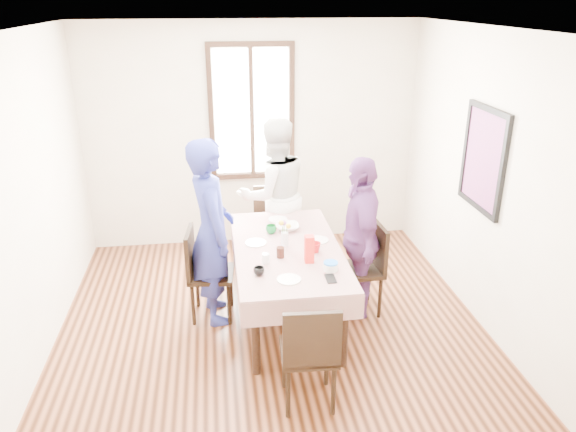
# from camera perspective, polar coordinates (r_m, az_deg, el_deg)

# --- Properties ---
(ground) EXTENTS (4.50, 4.50, 0.00)m
(ground) POSITION_cam_1_polar(r_m,az_deg,el_deg) (5.19, -1.43, -12.56)
(ground) COLOR black
(ground) RESTS_ON ground
(back_wall) EXTENTS (4.00, 0.00, 4.00)m
(back_wall) POSITION_cam_1_polar(r_m,az_deg,el_deg) (6.70, -3.75, 8.24)
(back_wall) COLOR beige
(back_wall) RESTS_ON ground
(right_wall) EXTENTS (0.00, 4.50, 4.50)m
(right_wall) POSITION_cam_1_polar(r_m,az_deg,el_deg) (5.16, 21.09, 2.51)
(right_wall) COLOR beige
(right_wall) RESTS_ON ground
(window_frame) EXTENTS (1.02, 0.06, 1.62)m
(window_frame) POSITION_cam_1_polar(r_m,az_deg,el_deg) (6.62, -3.80, 10.72)
(window_frame) COLOR black
(window_frame) RESTS_ON back_wall
(window_pane) EXTENTS (0.90, 0.02, 1.50)m
(window_pane) POSITION_cam_1_polar(r_m,az_deg,el_deg) (6.63, -3.81, 10.73)
(window_pane) COLOR white
(window_pane) RESTS_ON back_wall
(art_poster) EXTENTS (0.04, 0.76, 0.96)m
(art_poster) POSITION_cam_1_polar(r_m,az_deg,el_deg) (5.34, 19.71, 5.61)
(art_poster) COLOR red
(art_poster) RESTS_ON right_wall
(dining_table) EXTENTS (0.86, 1.72, 0.75)m
(dining_table) POSITION_cam_1_polar(r_m,az_deg,el_deg) (5.28, -0.07, -7.11)
(dining_table) COLOR black
(dining_table) RESTS_ON ground
(tablecloth) EXTENTS (0.98, 1.84, 0.01)m
(tablecloth) POSITION_cam_1_polar(r_m,az_deg,el_deg) (5.10, -0.08, -3.37)
(tablecloth) COLOR #540304
(tablecloth) RESTS_ON dining_table
(chair_left) EXTENTS (0.46, 0.46, 0.91)m
(chair_left) POSITION_cam_1_polar(r_m,az_deg,el_deg) (5.34, -7.98, -5.97)
(chair_left) COLOR black
(chair_left) RESTS_ON ground
(chair_right) EXTENTS (0.44, 0.44, 0.91)m
(chair_right) POSITION_cam_1_polar(r_m,az_deg,el_deg) (5.42, 7.41, -5.53)
(chair_right) COLOR black
(chair_right) RESTS_ON ground
(chair_far) EXTENTS (0.43, 0.43, 0.91)m
(chair_far) POSITION_cam_1_polar(r_m,az_deg,el_deg) (6.29, -1.54, -1.26)
(chair_far) COLOR black
(chair_far) RESTS_ON ground
(chair_near) EXTENTS (0.44, 0.44, 0.91)m
(chair_near) POSITION_cam_1_polar(r_m,az_deg,el_deg) (4.25, 2.16, -13.89)
(chair_near) COLOR black
(chair_near) RESTS_ON ground
(person_left) EXTENTS (0.54, 0.72, 1.79)m
(person_left) POSITION_cam_1_polar(r_m,az_deg,el_deg) (5.15, -8.03, -1.64)
(person_left) COLOR navy
(person_left) RESTS_ON ground
(person_far) EXTENTS (0.99, 0.86, 1.74)m
(person_far) POSITION_cam_1_polar(r_m,az_deg,el_deg) (6.12, -1.55, 2.24)
(person_far) COLOR silver
(person_far) RESTS_ON ground
(person_right) EXTENTS (0.48, 0.97, 1.60)m
(person_right) POSITION_cam_1_polar(r_m,az_deg,el_deg) (5.26, 7.39, -2.22)
(person_right) COLOR #663670
(person_right) RESTS_ON ground
(mug_black) EXTENTS (0.10, 0.10, 0.07)m
(mug_black) POSITION_cam_1_polar(r_m,az_deg,el_deg) (4.61, -3.04, -5.77)
(mug_black) COLOR black
(mug_black) RESTS_ON tablecloth
(mug_flag) EXTENTS (0.12, 0.12, 0.09)m
(mug_flag) POSITION_cam_1_polar(r_m,az_deg,el_deg) (5.00, 2.86, -3.29)
(mug_flag) COLOR red
(mug_flag) RESTS_ON tablecloth
(mug_green) EXTENTS (0.14, 0.14, 0.08)m
(mug_green) POSITION_cam_1_polar(r_m,az_deg,el_deg) (5.39, -1.77, -1.39)
(mug_green) COLOR #0C7226
(mug_green) RESTS_ON tablecloth
(serving_bowl) EXTENTS (0.23, 0.23, 0.06)m
(serving_bowl) POSITION_cam_1_polar(r_m,az_deg,el_deg) (5.47, -0.05, -1.16)
(serving_bowl) COLOR white
(serving_bowl) RESTS_ON tablecloth
(juice_carton) EXTENTS (0.08, 0.08, 0.25)m
(juice_carton) POSITION_cam_1_polar(r_m,az_deg,el_deg) (4.78, 2.23, -3.47)
(juice_carton) COLOR red
(juice_carton) RESTS_ON tablecloth
(butter_tub) EXTENTS (0.13, 0.13, 0.06)m
(butter_tub) POSITION_cam_1_polar(r_m,az_deg,el_deg) (4.70, 4.46, -5.29)
(butter_tub) COLOR white
(butter_tub) RESTS_ON tablecloth
(jam_jar) EXTENTS (0.07, 0.07, 0.10)m
(jam_jar) POSITION_cam_1_polar(r_m,az_deg,el_deg) (4.90, -0.80, -3.81)
(jam_jar) COLOR black
(jam_jar) RESTS_ON tablecloth
(drinking_glass) EXTENTS (0.07, 0.07, 0.09)m
(drinking_glass) POSITION_cam_1_polar(r_m,az_deg,el_deg) (4.79, -2.32, -4.46)
(drinking_glass) COLOR silver
(drinking_glass) RESTS_ON tablecloth
(smartphone) EXTENTS (0.08, 0.16, 0.01)m
(smartphone) POSITION_cam_1_polar(r_m,az_deg,el_deg) (4.57, 4.46, -6.51)
(smartphone) COLOR black
(smartphone) RESTS_ON tablecloth
(flower_vase) EXTENTS (0.07, 0.07, 0.14)m
(flower_vase) POSITION_cam_1_polar(r_m,az_deg,el_deg) (5.11, -0.34, -2.41)
(flower_vase) COLOR silver
(flower_vase) RESTS_ON tablecloth
(plate_left) EXTENTS (0.20, 0.20, 0.01)m
(plate_left) POSITION_cam_1_polar(r_m,az_deg,el_deg) (5.19, -3.36, -2.81)
(plate_left) COLOR white
(plate_left) RESTS_ON tablecloth
(plate_right) EXTENTS (0.20, 0.20, 0.01)m
(plate_right) POSITION_cam_1_polar(r_m,az_deg,el_deg) (5.24, 3.15, -2.52)
(plate_right) COLOR white
(plate_right) RESTS_ON tablecloth
(plate_far) EXTENTS (0.20, 0.20, 0.01)m
(plate_far) POSITION_cam_1_polar(r_m,az_deg,el_deg) (5.71, -1.06, -0.36)
(plate_far) COLOR white
(plate_far) RESTS_ON tablecloth
(plate_near) EXTENTS (0.20, 0.20, 0.01)m
(plate_near) POSITION_cam_1_polar(r_m,az_deg,el_deg) (4.54, 0.11, -6.63)
(plate_near) COLOR white
(plate_near) RESTS_ON tablecloth
(butter_lid) EXTENTS (0.12, 0.12, 0.01)m
(butter_lid) POSITION_cam_1_polar(r_m,az_deg,el_deg) (4.68, 4.48, -4.87)
(butter_lid) COLOR blue
(butter_lid) RESTS_ON butter_tub
(flower_bunch) EXTENTS (0.09, 0.09, 0.10)m
(flower_bunch) POSITION_cam_1_polar(r_m,az_deg,el_deg) (5.06, -0.35, -1.19)
(flower_bunch) COLOR yellow
(flower_bunch) RESTS_ON flower_vase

